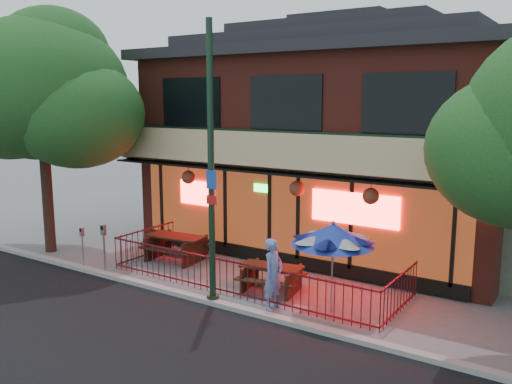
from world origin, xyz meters
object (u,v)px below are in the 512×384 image
picnic_table_left (176,244)px  parking_meter_near (104,241)px  street_tree_left (43,81)px  picnic_table_right (272,274)px  pedestrian (273,274)px  street_light (211,181)px  patio_umbrella (333,234)px  parking_meter_far (82,241)px

picnic_table_left → parking_meter_near: parking_meter_near is taller
parking_meter_near → street_tree_left: bearing=167.2°
picnic_table_right → parking_meter_near: (-4.80, -1.55, 0.56)m
street_tree_left → picnic_table_right: bearing=5.3°
parking_meter_near → pedestrian: bearing=5.2°
street_tree_left → parking_meter_near: size_ratio=5.30×
street_tree_left → parking_meter_near: bearing=-12.8°
street_tree_left → parking_meter_near: street_tree_left is taller
street_light → picnic_table_right: size_ratio=3.77×
parking_meter_near → patio_umbrella: bearing=9.2°
parking_meter_near → picnic_table_left: bearing=71.5°
parking_meter_near → street_light: bearing=-0.0°
street_light → parking_meter_far: bearing=180.0°
street_tree_left → patio_umbrella: size_ratio=3.53×
pedestrian → street_light: bearing=109.9°
parking_meter_near → picnic_table_right: bearing=17.9°
picnic_table_right → pedestrian: pedestrian is taller
picnic_table_right → picnic_table_left: bearing=169.9°
street_light → patio_umbrella: bearing=21.6°
picnic_table_right → parking_meter_near: size_ratio=1.22×
street_tree_left → pedestrian: bearing=-1.8°
street_tree_left → parking_meter_far: street_tree_left is taller
street_light → picnic_table_left: 4.75m
picnic_table_left → parking_meter_near: bearing=-108.5°
street_light → parking_meter_near: street_light is taller
patio_umbrella → parking_meter_near: patio_umbrella is taller
picnic_table_left → parking_meter_far: parking_meter_far is taller
patio_umbrella → pedestrian: 1.77m
street_light → parking_meter_far: 5.46m
street_light → parking_meter_near: bearing=180.0°
street_tree_left → parking_meter_near: (3.46, -0.79, -4.64)m
picnic_table_right → parking_meter_far: parking_meter_far is taller
street_light → pedestrian: size_ratio=3.93×
street_tree_left → picnic_table_right: size_ratio=4.34×
pedestrian → parking_meter_far: pedestrian is taller
picnic_table_left → patio_umbrella: 6.30m
picnic_table_right → patio_umbrella: bearing=-12.7°
picnic_table_left → pedestrian: pedestrian is taller
patio_umbrella → street_tree_left: bearing=-178.2°
patio_umbrella → parking_meter_near: 6.93m
picnic_table_right → parking_meter_far: size_ratio=1.42×
picnic_table_left → pedestrian: 5.06m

